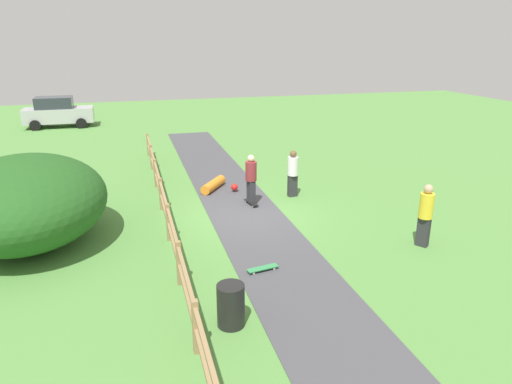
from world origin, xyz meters
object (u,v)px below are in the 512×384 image
at_px(skateboard_loose, 263,268).
at_px(bystander_white, 293,171).
at_px(skater_riding, 251,177).
at_px(skater_fallen, 215,185).
at_px(trash_bin, 231,305).
at_px(bush_large, 26,201).
at_px(bystander_yellow, 426,212).
at_px(parked_car_silver, 58,112).

bearing_deg(skateboard_loose, bystander_white, 62.85).
distance_m(skater_riding, skater_fallen, 2.28).
relative_size(trash_bin, bystander_white, 0.53).
height_order(bush_large, bystander_yellow, bush_large).
height_order(bush_large, skater_riding, bush_large).
bearing_deg(parked_car_silver, skater_fallen, -64.92).
height_order(skater_riding, bystander_white, skater_riding).
relative_size(skater_riding, bystander_white, 1.03).
xyz_separation_m(bystander_yellow, parked_car_silver, (-11.84, 21.85, -0.03)).
xyz_separation_m(skateboard_loose, bystander_yellow, (4.69, 0.23, 0.90)).
bearing_deg(trash_bin, skateboard_loose, 57.70).
relative_size(skateboard_loose, bystander_white, 0.48).
distance_m(skateboard_loose, bystander_yellow, 4.78).
bearing_deg(skateboard_loose, parked_car_silver, 107.95).
height_order(skater_fallen, skateboard_loose, skater_fallen).
bearing_deg(parked_car_silver, bystander_white, -59.88).
bearing_deg(trash_bin, skater_riding, 71.61).
xyz_separation_m(skater_riding, bystander_yellow, (3.72, -4.45, -0.01)).
bearing_deg(skateboard_loose, bush_large, 149.24).
relative_size(bystander_white, parked_car_silver, 0.40).
relative_size(trash_bin, skater_riding, 0.51).
height_order(trash_bin, skater_riding, skater_riding).
distance_m(skateboard_loose, bystander_white, 5.88).
bearing_deg(bush_large, skater_fallen, 28.37).
bearing_deg(bystander_white, bush_large, -168.51).
bearing_deg(skater_fallen, bystander_yellow, -54.21).
bearing_deg(trash_bin, bystander_white, 61.38).
relative_size(bush_large, trash_bin, 5.77).
height_order(skater_fallen, bystander_white, bystander_white).
bearing_deg(skateboard_loose, bystander_yellow, 2.86).
distance_m(skater_fallen, bystander_white, 3.05).
bearing_deg(skateboard_loose, trash_bin, -122.30).
xyz_separation_m(trash_bin, skater_fallen, (1.32, 8.60, -0.25)).
bearing_deg(bush_large, trash_bin, -49.91).
bearing_deg(skateboard_loose, skater_fallen, 89.33).
xyz_separation_m(skater_riding, skater_fallen, (-0.89, 1.94, -0.80)).
distance_m(skateboard_loose, parked_car_silver, 23.23).
bearing_deg(bush_large, skater_riding, 10.32).
bearing_deg(bystander_white, skater_riding, -163.88).
xyz_separation_m(bush_large, trash_bin, (4.56, -5.42, -0.77)).
relative_size(skater_riding, bystander_yellow, 0.98).
height_order(skater_riding, skateboard_loose, skater_riding).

